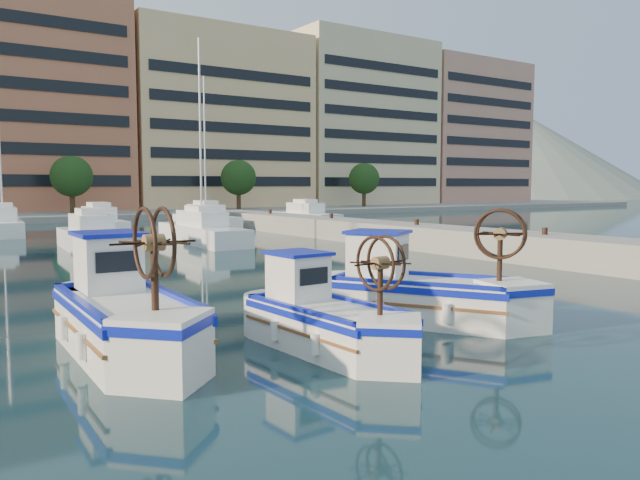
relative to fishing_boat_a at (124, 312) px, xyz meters
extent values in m
plane|color=#193842|center=(6.21, -1.44, -0.81)|extent=(300.00, 300.00, 0.00)
cube|color=gray|center=(19.21, 6.56, -0.21)|extent=(3.00, 60.00, 1.20)
cube|color=gray|center=(6.21, 65.56, -0.51)|extent=(180.00, 40.00, 0.60)
cube|color=#BA6848|center=(7.21, 63.56, 12.29)|extent=(22.00, 14.00, 25.00)
cube|color=black|center=(7.21, 56.56, 12.29)|extent=(20.24, 0.12, 22.50)
cube|color=#F1C186|center=(30.21, 63.56, 10.79)|extent=(23.00, 14.00, 22.00)
cube|color=black|center=(30.21, 56.56, 10.79)|extent=(21.16, 0.12, 19.80)
cube|color=beige|center=(53.21, 63.56, 11.79)|extent=(22.00, 14.00, 24.00)
cube|color=black|center=(53.21, 56.56, 11.79)|extent=(20.24, 0.12, 21.60)
cube|color=tan|center=(75.21, 63.56, 11.29)|extent=(21.00, 14.00, 23.00)
cube|color=black|center=(75.21, 56.56, 11.29)|extent=(19.32, 0.12, 20.70)
cylinder|color=#3F2B19|center=(10.21, 52.06, 0.69)|extent=(0.50, 0.50, 3.00)
sphere|color=#224819|center=(10.21, 52.06, 3.39)|extent=(4.00, 4.00, 4.00)
cylinder|color=#3F2B19|center=(28.21, 52.06, 0.69)|extent=(0.50, 0.50, 3.00)
sphere|color=#224819|center=(28.21, 52.06, 3.39)|extent=(4.00, 4.00, 4.00)
cylinder|color=#3F2B19|center=(46.21, 52.06, 0.69)|extent=(0.50, 0.50, 3.00)
sphere|color=#224819|center=(46.21, 52.06, 3.39)|extent=(4.00, 4.00, 4.00)
cone|color=slate|center=(146.21, 108.56, -0.81)|extent=(160.00, 160.00, 50.00)
cube|color=white|center=(4.26, 20.14, -0.31)|extent=(2.71, 8.44, 1.00)
cube|color=white|center=(10.63, 21.22, -0.31)|extent=(2.69, 9.72, 1.00)
cylinder|color=silver|center=(10.63, 21.22, 5.19)|extent=(0.12, 0.12, 11.00)
cube|color=white|center=(1.91, 33.97, -0.31)|extent=(2.96, 8.66, 1.00)
cube|color=white|center=(7.60, 31.88, -0.31)|extent=(2.59, 8.61, 1.00)
cube|color=white|center=(15.74, 32.48, -0.31)|extent=(2.31, 8.16, 1.00)
cylinder|color=silver|center=(15.74, 32.48, 5.19)|extent=(0.12, 0.12, 11.00)
cube|color=white|center=(24.59, 32.16, -0.31)|extent=(2.26, 8.10, 1.00)
cube|color=white|center=(0.00, -0.15, -0.27)|extent=(1.97, 4.41, 1.09)
cube|color=#0D1BAE|center=(0.00, -0.15, 0.15)|extent=(2.03, 4.54, 0.17)
cube|color=#183ABB|center=(0.00, -0.15, 0.08)|extent=(1.55, 3.96, 0.06)
cube|color=white|center=(0.03, 1.10, 0.85)|extent=(1.17, 1.38, 1.14)
cube|color=#0D1BAE|center=(0.03, 1.10, 1.47)|extent=(1.33, 1.54, 0.08)
cylinder|color=#331E14|center=(-0.05, -2.02, 0.88)|extent=(0.12, 0.12, 1.21)
cylinder|color=brown|center=(-0.05, -2.02, 1.53)|extent=(0.34, 0.30, 0.29)
torus|color=#331E14|center=(-0.20, -2.01, 1.53)|extent=(0.10, 1.22, 1.22)
torus|color=#331E14|center=(0.11, -2.02, 1.53)|extent=(0.10, 1.22, 1.22)
cube|color=white|center=(3.41, -2.09, -0.36)|extent=(1.73, 3.66, 0.90)
cube|color=#0D1BAE|center=(3.41, -2.09, -0.02)|extent=(1.79, 3.77, 0.14)
cube|color=#183ABB|center=(3.41, -2.09, -0.08)|extent=(1.38, 3.28, 0.05)
cube|color=white|center=(3.36, -1.07, 0.55)|extent=(1.00, 1.16, 0.94)
cube|color=#0D1BAE|center=(3.36, -1.07, 1.06)|extent=(1.13, 1.29, 0.07)
cylinder|color=#331E14|center=(3.50, -3.63, 0.58)|extent=(0.10, 0.10, 0.99)
cylinder|color=brown|center=(3.50, -3.63, 1.11)|extent=(0.29, 0.25, 0.24)
torus|color=#331E14|center=(3.37, -3.63, 1.11)|extent=(0.12, 1.00, 1.00)
torus|color=#331E14|center=(3.63, -3.62, 1.11)|extent=(0.12, 1.00, 1.00)
cube|color=white|center=(6.79, -1.24, -0.30)|extent=(3.64, 4.42, 1.03)
cube|color=#0D1BAE|center=(6.79, -1.24, 0.09)|extent=(3.75, 4.55, 0.16)
cube|color=#183ABB|center=(6.79, -1.24, 0.03)|extent=(3.10, 3.87, 0.06)
cube|color=white|center=(6.18, -0.24, 0.75)|extent=(1.58, 1.65, 1.08)
cube|color=#0D1BAE|center=(6.18, -0.24, 1.34)|extent=(1.78, 1.85, 0.08)
cylinder|color=#331E14|center=(7.71, -2.74, 0.78)|extent=(0.12, 0.12, 1.13)
cylinder|color=brown|center=(7.71, -2.74, 1.39)|extent=(0.41, 0.40, 0.27)
torus|color=#331E14|center=(7.58, -2.82, 1.39)|extent=(0.66, 1.01, 1.14)
torus|color=#331E14|center=(7.83, -2.66, 1.39)|extent=(0.66, 1.01, 1.14)
camera|label=1|loc=(-3.48, -12.16, 2.47)|focal=35.00mm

